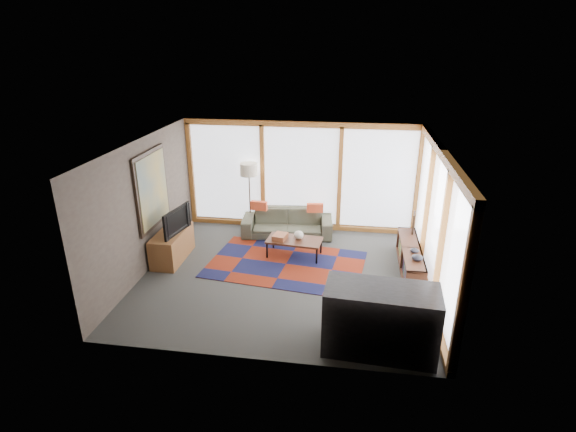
# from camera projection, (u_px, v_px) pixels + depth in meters

# --- Properties ---
(ground) EXTENTS (5.50, 5.50, 0.00)m
(ground) POSITION_uv_depth(u_px,v_px,m) (285.00, 275.00, 8.81)
(ground) COLOR #31312E
(ground) RESTS_ON ground
(room_envelope) EXTENTS (5.52, 5.02, 2.62)m
(room_envelope) POSITION_uv_depth(u_px,v_px,m) (314.00, 193.00, 8.68)
(room_envelope) COLOR #3D312D
(room_envelope) RESTS_ON ground
(rug) EXTENTS (3.33, 2.36, 0.01)m
(rug) POSITION_uv_depth(u_px,v_px,m) (286.00, 264.00, 9.24)
(rug) COLOR maroon
(rug) RESTS_ON ground
(sofa) EXTENTS (2.15, 1.01, 0.61)m
(sofa) POSITION_uv_depth(u_px,v_px,m) (287.00, 223.00, 10.52)
(sofa) COLOR #373B2C
(sofa) RESTS_ON ground
(pillow_left) EXTENTS (0.39, 0.15, 0.21)m
(pillow_left) POSITION_uv_depth(u_px,v_px,m) (259.00, 206.00, 10.41)
(pillow_left) COLOR #D14926
(pillow_left) RESTS_ON sofa
(pillow_right) EXTENTS (0.39, 0.16, 0.21)m
(pillow_right) POSITION_uv_depth(u_px,v_px,m) (315.00, 208.00, 10.29)
(pillow_right) COLOR #D14926
(pillow_right) RESTS_ON sofa
(floor_lamp) EXTENTS (0.41, 0.41, 1.65)m
(floor_lamp) POSITION_uv_depth(u_px,v_px,m) (250.00, 197.00, 10.65)
(floor_lamp) COLOR #322318
(floor_lamp) RESTS_ON ground
(coffee_table) EXTENTS (1.19, 0.68, 0.38)m
(coffee_table) POSITION_uv_depth(u_px,v_px,m) (294.00, 248.00, 9.53)
(coffee_table) COLOR #361E11
(coffee_table) RESTS_ON ground
(book_stack) EXTENTS (0.32, 0.37, 0.11)m
(book_stack) POSITION_uv_depth(u_px,v_px,m) (280.00, 237.00, 9.47)
(book_stack) COLOR brown
(book_stack) RESTS_ON coffee_table
(vase) EXTENTS (0.21, 0.21, 0.18)m
(vase) POSITION_uv_depth(u_px,v_px,m) (299.00, 235.00, 9.46)
(vase) COLOR beige
(vase) RESTS_ON coffee_table
(bookshelf) EXTENTS (0.37, 2.02, 0.51)m
(bookshelf) POSITION_uv_depth(u_px,v_px,m) (410.00, 259.00, 8.91)
(bookshelf) COLOR #361E11
(bookshelf) RESTS_ON ground
(bowl_a) EXTENTS (0.24, 0.24, 0.11)m
(bowl_a) POSITION_uv_depth(u_px,v_px,m) (417.00, 258.00, 8.30)
(bowl_a) COLOR black
(bowl_a) RESTS_ON bookshelf
(bowl_b) EXTENTS (0.19, 0.19, 0.08)m
(bowl_b) POSITION_uv_depth(u_px,v_px,m) (415.00, 250.00, 8.60)
(bowl_b) COLOR black
(bowl_b) RESTS_ON bookshelf
(shelf_picture) EXTENTS (0.09, 0.32, 0.42)m
(shelf_picture) POSITION_uv_depth(u_px,v_px,m) (414.00, 223.00, 9.46)
(shelf_picture) COLOR black
(shelf_picture) RESTS_ON bookshelf
(tv_console) EXTENTS (0.52, 1.24, 0.62)m
(tv_console) POSITION_uv_depth(u_px,v_px,m) (172.00, 245.00, 9.36)
(tv_console) COLOR brown
(tv_console) RESTS_ON ground
(television) EXTENTS (0.29, 0.94, 0.54)m
(television) POSITION_uv_depth(u_px,v_px,m) (173.00, 220.00, 9.12)
(television) COLOR black
(television) RESTS_ON tv_console
(bar_counter) EXTENTS (1.68, 0.86, 1.03)m
(bar_counter) POSITION_uv_depth(u_px,v_px,m) (380.00, 320.00, 6.54)
(bar_counter) COLOR black
(bar_counter) RESTS_ON ground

